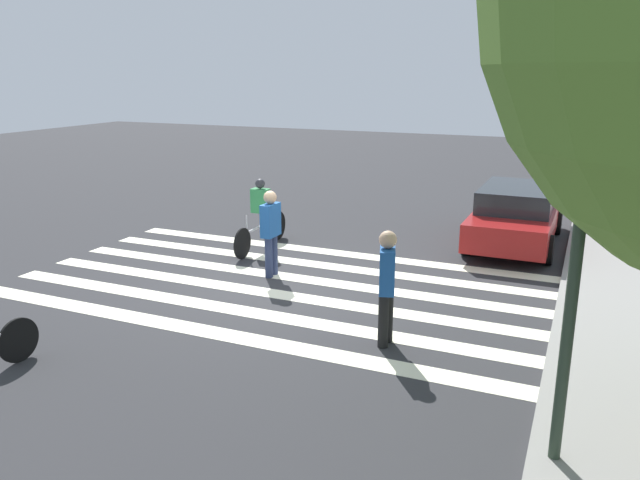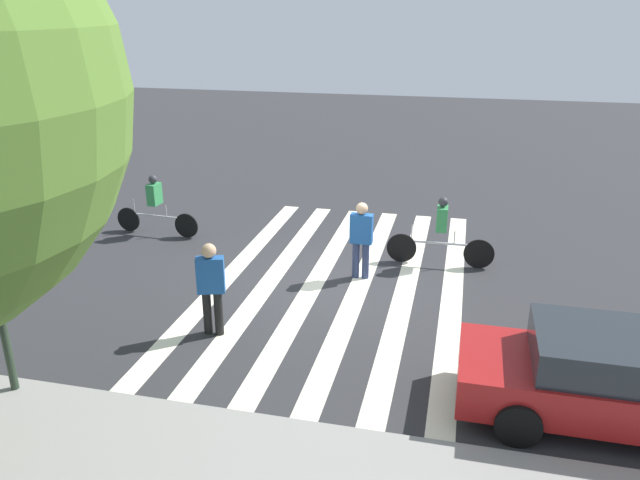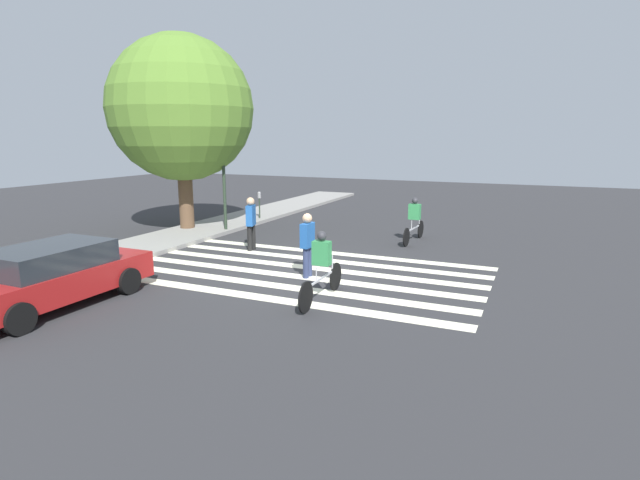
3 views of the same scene
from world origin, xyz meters
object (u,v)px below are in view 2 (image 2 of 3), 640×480
object	(u,v)px
cyclist_near_curb	(441,230)
car_parked_far_curb	(620,379)
pedestrian_child_with_backpack	(211,284)
pedestrian_adult_tall_backpack	(361,236)
cyclist_far_lane	(155,203)

from	to	relation	value
cyclist_near_curb	car_parked_far_curb	world-z (taller)	cyclist_near_curb
pedestrian_child_with_backpack	cyclist_near_curb	size ratio (longest dim) A/B	0.72
pedestrian_adult_tall_backpack	cyclist_far_lane	size ratio (longest dim) A/B	0.74
car_parked_far_curb	pedestrian_child_with_backpack	bearing A→B (deg)	-9.02
pedestrian_child_with_backpack	cyclist_far_lane	xyz separation A→B (m)	(3.48, -4.63, -0.14)
pedestrian_adult_tall_backpack	cyclist_far_lane	world-z (taller)	pedestrian_adult_tall_backpack
cyclist_far_lane	pedestrian_child_with_backpack	bearing A→B (deg)	130.66
cyclist_far_lane	car_parked_far_curb	xyz separation A→B (m)	(-10.10, 5.71, -0.15)
cyclist_near_curb	cyclist_far_lane	bearing A→B (deg)	-3.88
pedestrian_child_with_backpack	car_parked_far_curb	bearing A→B (deg)	-26.93
cyclist_far_lane	car_parked_far_curb	world-z (taller)	cyclist_far_lane
cyclist_near_curb	pedestrian_adult_tall_backpack	bearing A→B (deg)	33.78
pedestrian_child_with_backpack	car_parked_far_curb	xyz separation A→B (m)	(-6.62, 1.09, -0.28)
car_parked_far_curb	cyclist_near_curb	bearing A→B (deg)	-62.11
pedestrian_child_with_backpack	car_parked_far_curb	world-z (taller)	pedestrian_child_with_backpack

